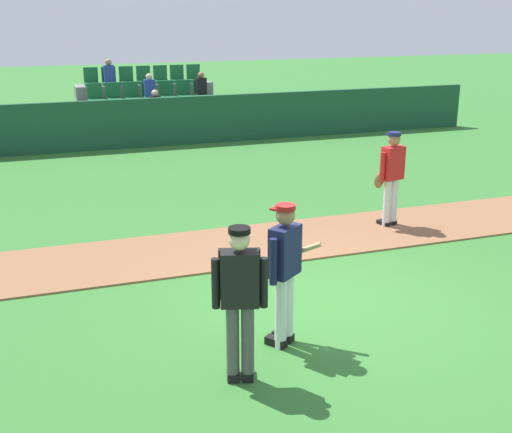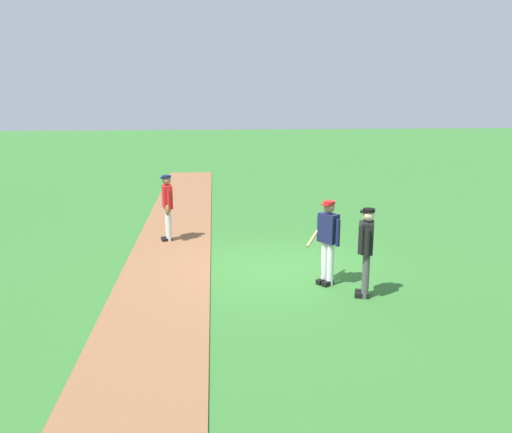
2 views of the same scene
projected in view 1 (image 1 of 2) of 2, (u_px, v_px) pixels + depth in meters
name	position (u px, v px, depth m)	size (l,w,h in m)	color
ground_plane	(328.00, 302.00, 9.14)	(80.00, 80.00, 0.00)	#33702D
infield_dirt_path	(266.00, 243.00, 11.36)	(28.00, 1.95, 0.03)	brown
dugout_fence	(162.00, 122.00, 19.06)	(20.00, 0.16, 1.39)	#19472D
stadium_bleachers	(151.00, 115.00, 20.77)	(4.45, 2.95, 2.30)	slate
batter_navy_jersey	(285.00, 269.00, 7.71)	(0.72, 0.70, 1.76)	white
umpire_home_plate	(240.00, 295.00, 6.94)	(0.57, 0.39, 1.76)	#4C4C4C
runner_red_jersey	(391.00, 176.00, 11.95)	(0.67, 0.37, 1.76)	silver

